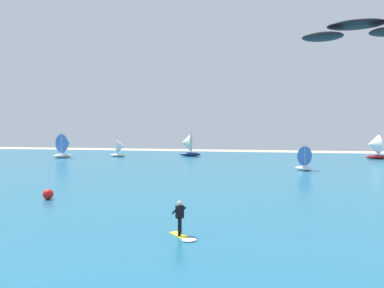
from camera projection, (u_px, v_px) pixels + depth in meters
The scene contains 9 objects.
ocean at pixel (254, 169), 52.08m from camera, with size 160.00×90.00×0.10m, color #1E607F.
kitesurfer at pixel (182, 224), 18.08m from camera, with size 1.76×1.80×1.67m.
kite at pixel (356, 30), 22.15m from camera, with size 6.21×2.49×0.92m.
sailboat_mid_left at pixel (187, 145), 79.45m from camera, with size 4.54×3.87×5.25m.
sailboat_leading at pixel (374, 147), 71.04m from camera, with size 4.40×3.78×5.03m.
sailboat_far_right at pixel (65, 146), 74.80m from camera, with size 4.07×4.61×5.18m.
sailboat_heeled_over at pixel (120, 148), 77.56m from camera, with size 3.51×3.10×3.94m.
sailboat_anchored_offshore at pixel (302, 158), 49.91m from camera, with size 3.09×3.17×3.55m.
marker_buoy at pixel (48, 194), 28.19m from camera, with size 0.76×0.76×0.76m, color red.
Camera 1 is at (5.08, -1.65, 5.02)m, focal length 35.90 mm.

